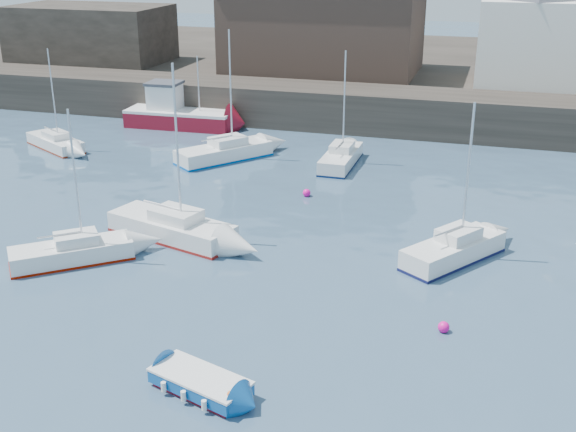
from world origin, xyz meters
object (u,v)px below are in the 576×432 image
(buoy_mid, at_px, (443,332))
(sailboat_f, at_px, (341,158))
(fishing_boat, at_px, (178,113))
(sailboat_h, at_px, (225,152))
(buoy_near, at_px, (53,251))
(buoy_far, at_px, (307,196))
(sailboat_a, at_px, (72,252))
(sailboat_c, at_px, (454,249))
(sailboat_e, at_px, (55,142))
(sailboat_b, at_px, (172,227))
(blue_dinghy, at_px, (200,383))

(buoy_mid, bearing_deg, sailboat_f, 113.18)
(fishing_boat, height_order, sailboat_h, sailboat_h)
(sailboat_f, xyz_separation_m, buoy_near, (-10.08, -17.02, -0.51))
(buoy_mid, relative_size, buoy_far, 0.98)
(sailboat_a, relative_size, sailboat_c, 0.97)
(sailboat_c, distance_m, buoy_mid, 6.59)
(sailboat_c, xyz_separation_m, buoy_mid, (0.16, -6.57, -0.55))
(sailboat_e, bearing_deg, sailboat_h, 3.98)
(buoy_mid, bearing_deg, sailboat_a, 174.95)
(sailboat_a, bearing_deg, sailboat_b, 50.71)
(buoy_near, relative_size, buoy_far, 1.01)
(blue_dinghy, height_order, buoy_mid, blue_dinghy)
(sailboat_c, height_order, sailboat_f, sailboat_c)
(sailboat_b, height_order, sailboat_f, sailboat_b)
(sailboat_c, bearing_deg, fishing_boat, 139.68)
(sailboat_b, height_order, sailboat_e, sailboat_b)
(fishing_boat, distance_m, buoy_near, 23.68)
(sailboat_e, xyz_separation_m, buoy_near, (9.76, -15.19, -0.45))
(sailboat_a, distance_m, buoy_near, 1.88)
(buoy_mid, bearing_deg, fishing_boat, 131.42)
(blue_dinghy, bearing_deg, buoy_far, 94.79)
(buoy_near, bearing_deg, sailboat_b, 32.53)
(sailboat_c, bearing_deg, sailboat_a, -162.93)
(sailboat_a, bearing_deg, sailboat_c, 17.07)
(fishing_boat, distance_m, sailboat_a, 24.80)
(buoy_far, bearing_deg, sailboat_b, -121.68)
(sailboat_e, distance_m, buoy_near, 18.06)
(sailboat_h, distance_m, buoy_far, 8.85)
(sailboat_c, height_order, sailboat_e, sailboat_c)
(sailboat_f, distance_m, buoy_far, 6.36)
(sailboat_c, height_order, buoy_mid, sailboat_c)
(blue_dinghy, height_order, sailboat_a, sailboat_a)
(sailboat_b, bearing_deg, buoy_far, 58.32)
(sailboat_a, distance_m, sailboat_e, 19.64)
(blue_dinghy, bearing_deg, fishing_boat, 115.79)
(buoy_near, distance_m, buoy_far, 14.32)
(sailboat_b, distance_m, sailboat_c, 13.47)
(blue_dinghy, distance_m, sailboat_b, 13.11)
(sailboat_c, relative_size, sailboat_f, 1.00)
(sailboat_h, height_order, buoy_far, sailboat_h)
(sailboat_b, xyz_separation_m, buoy_near, (-4.77, -3.04, -0.56))
(sailboat_b, bearing_deg, fishing_boat, 113.93)
(sailboat_c, xyz_separation_m, sailboat_f, (-8.11, 12.75, -0.05))
(blue_dinghy, height_order, sailboat_b, sailboat_b)
(buoy_far, bearing_deg, sailboat_h, 142.91)
(sailboat_h, bearing_deg, buoy_far, -37.09)
(sailboat_e, distance_m, sailboat_f, 19.93)
(fishing_boat, xyz_separation_m, sailboat_e, (-5.55, -8.09, -0.61))
(sailboat_c, relative_size, sailboat_e, 1.05)
(sailboat_a, xyz_separation_m, sailboat_f, (8.47, 17.84, 0.01))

